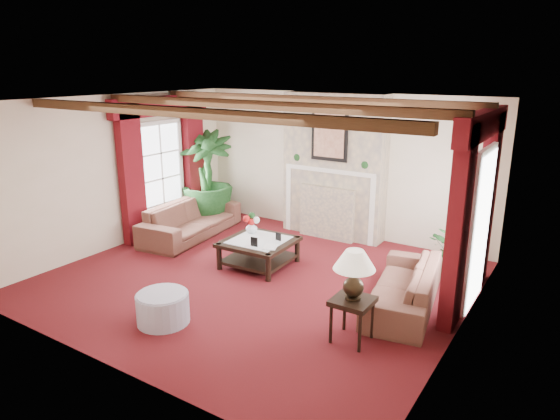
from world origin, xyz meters
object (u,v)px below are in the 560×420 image
Objects in this scene: coffee_table at (259,253)px; ottoman at (163,308)px; sofa_left at (191,214)px; potted_palm at (207,197)px; sofa_right at (404,279)px; side_table at (352,320)px.

ottoman is at bearing -90.77° from coffee_table.
potted_palm reaches higher than sofa_left.
side_table is at bearing -19.82° from sofa_right.
potted_palm reaches higher than coffee_table.
side_table is (-0.21, -1.20, -0.12)m from sofa_right.
side_table is at bearing -32.60° from coffee_table.
coffee_table is 2.22m from ottoman.
side_table reaches higher than ottoman.
sofa_left is at bearing 162.73° from coffee_table.
sofa_right is 1.23m from side_table.
sofa_left is 3.41m from ottoman.
ottoman is at bearing -58.81° from sofa_right.
sofa_right is (4.44, -0.63, -0.05)m from sofa_left.
sofa_left is 4.49m from sofa_right.
coffee_table is at bearing 149.88° from side_table.
sofa_left is at bearing 156.54° from side_table.
potted_palm reaches higher than ottoman.
potted_palm reaches higher than side_table.
ottoman is (2.33, -3.58, -0.34)m from potted_palm.
coffee_table is 1.96× the size of side_table.
ottoman is (0.07, -2.22, -0.02)m from coffee_table.
ottoman is at bearing -150.31° from sofa_left.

